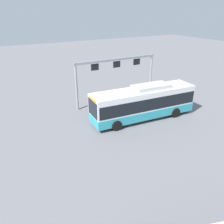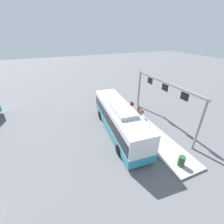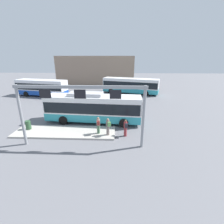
{
  "view_description": "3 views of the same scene",
  "coord_description": "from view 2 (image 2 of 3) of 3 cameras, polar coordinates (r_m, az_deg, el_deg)",
  "views": [
    {
      "loc": [
        13.56,
        17.38,
        10.39
      ],
      "look_at": [
        3.18,
        -0.75,
        1.1
      ],
      "focal_mm": 37.81,
      "sensor_mm": 36.0,
      "label": 1
    },
    {
      "loc": [
        -12.31,
        5.93,
        9.93
      ],
      "look_at": [
        2.37,
        -0.17,
        1.33
      ],
      "focal_mm": 24.06,
      "sensor_mm": 36.0,
      "label": 2
    },
    {
      "loc": [
        2.9,
        -17.61,
        7.24
      ],
      "look_at": [
        2.22,
        -1.57,
        1.76
      ],
      "focal_mm": 26.06,
      "sensor_mm": 36.0,
      "label": 3
    }
  ],
  "objects": [
    {
      "name": "ground_plane",
      "position": [
        16.89,
        2.57,
        -7.62
      ],
      "size": [
        120.0,
        120.0,
        0.0
      ],
      "primitive_type": "plane",
      "color": "slate"
    },
    {
      "name": "bus_main",
      "position": [
        15.89,
        2.72,
        -2.34
      ],
      "size": [
        10.94,
        3.32,
        3.46
      ],
      "rotation": [
        0.0,
        0.0,
        -0.07
      ],
      "color": "teal",
      "rests_on": "ground"
    },
    {
      "name": "platform_sign_gantry",
      "position": [
        17.74,
        19.11,
        6.64
      ],
      "size": [
        10.4,
        0.24,
        5.2
      ],
      "color": "gray",
      "rests_on": "ground"
    },
    {
      "name": "person_boarding",
      "position": [
        20.59,
        7.35,
        2.13
      ],
      "size": [
        0.45,
        0.59,
        1.67
      ],
      "rotation": [
        0.0,
        0.0,
        1.87
      ],
      "color": "maroon",
      "rests_on": "ground"
    },
    {
      "name": "trash_bin",
      "position": [
        14.03,
        24.87,
        -16.56
      ],
      "size": [
        0.52,
        0.52,
        0.9
      ],
      "primitive_type": "cylinder",
      "color": "#2D5133",
      "rests_on": "platform_curb"
    },
    {
      "name": "platform_curb",
      "position": [
        16.58,
        15.93,
        -9.32
      ],
      "size": [
        10.0,
        2.8,
        0.16
      ],
      "primitive_type": "cube",
      "color": "#B2ADA3",
      "rests_on": "ground"
    },
    {
      "name": "person_waiting_mid",
      "position": [
        19.32,
        10.06,
        0.6
      ],
      "size": [
        0.54,
        0.61,
        1.67
      ],
      "rotation": [
        0.0,
        0.0,
        2.14
      ],
      "color": "slate",
      "rests_on": "platform_curb"
    },
    {
      "name": "person_waiting_near",
      "position": [
        18.49,
        10.86,
        -0.83
      ],
      "size": [
        0.39,
        0.56,
        1.67
      ],
      "rotation": [
        0.0,
        0.0,
        1.72
      ],
      "color": "#476B4C",
      "rests_on": "platform_curb"
    }
  ]
}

